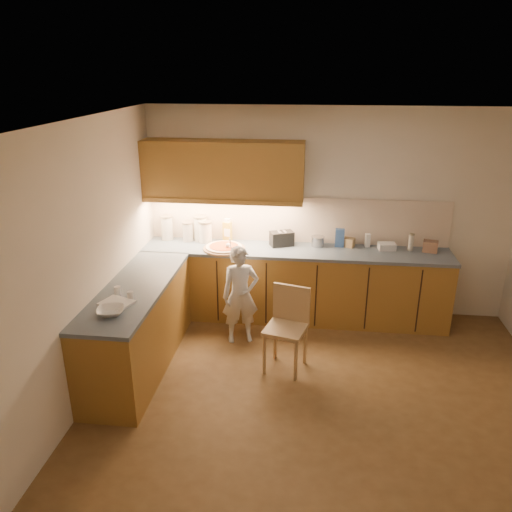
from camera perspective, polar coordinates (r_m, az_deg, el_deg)
name	(u,v)px	position (r m, az deg, el deg)	size (l,w,h in m)	color
room	(333,235)	(4.28, 8.77, 2.35)	(4.54, 4.50, 2.62)	brown
l_counter	(246,297)	(5.94, -1.13, -4.66)	(3.77, 2.62, 0.92)	olive
backsplash	(297,220)	(6.31, 4.70, 4.14)	(3.75, 0.02, 0.58)	beige
upper_cabinets	(223,170)	(6.10, -3.79, 9.75)	(1.95, 0.36, 0.73)	olive
pizza_on_board	(224,248)	(6.11, -3.66, 0.95)	(0.51, 0.51, 0.21)	#A57D52
child	(240,295)	(5.70, -1.79, -4.48)	(0.42, 0.28, 1.15)	silver
wooden_chair	(288,322)	(5.26, 3.65, -7.55)	(0.49, 0.49, 0.89)	tan
mixing_bowl	(111,311)	(4.71, -16.27, -6.08)	(0.25, 0.25, 0.06)	white
canister_a	(167,227)	(6.52, -10.14, 3.23)	(0.16, 0.16, 0.32)	beige
canister_b	(188,231)	(6.43, -7.79, 2.81)	(0.14, 0.14, 0.25)	beige
canister_c	(200,228)	(6.41, -6.37, 3.17)	(0.17, 0.17, 0.33)	white
canister_d	(205,232)	(6.34, -5.80, 2.78)	(0.17, 0.17, 0.28)	white
oil_jug	(227,231)	(6.36, -3.29, 2.87)	(0.12, 0.10, 0.30)	gold
toaster	(282,239)	(6.22, 2.96, 2.00)	(0.32, 0.26, 0.19)	black
steel_pot	(318,241)	(6.24, 7.07, 1.68)	(0.17, 0.17, 0.13)	#A1A1A5
blue_box	(340,238)	(6.26, 9.54, 2.06)	(0.11, 0.08, 0.22)	#315493
card_box_a	(348,242)	(6.29, 10.46, 1.56)	(0.15, 0.11, 0.11)	tan
white_bottle	(368,240)	(6.32, 12.63, 1.76)	(0.06, 0.06, 0.17)	white
flat_pack	(387,246)	(6.29, 14.72, 1.07)	(0.20, 0.14, 0.08)	silver
tall_jar	(411,242)	(6.32, 17.30, 1.53)	(0.07, 0.07, 0.21)	silver
card_box_b	(430,246)	(6.37, 19.30, 1.04)	(0.17, 0.13, 0.13)	#956B50
dough_cloth	(117,303)	(4.90, -15.64, -5.19)	(0.29, 0.23, 0.02)	white
spice_jar_a	(118,291)	(5.08, -15.55, -3.83)	(0.06, 0.06, 0.08)	white
spice_jar_b	(130,296)	(4.94, -14.16, -4.41)	(0.06, 0.06, 0.08)	silver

